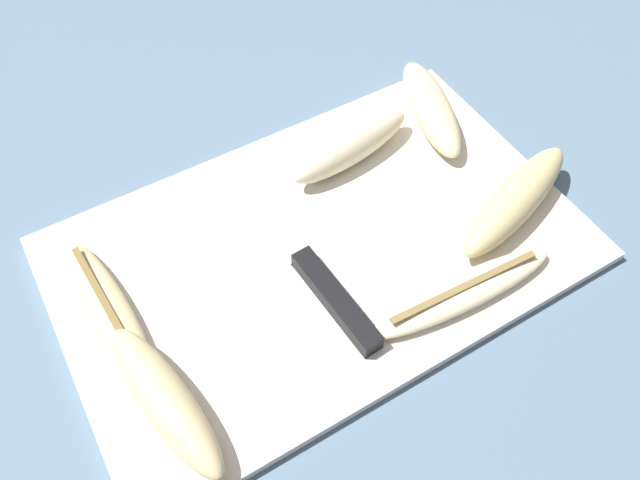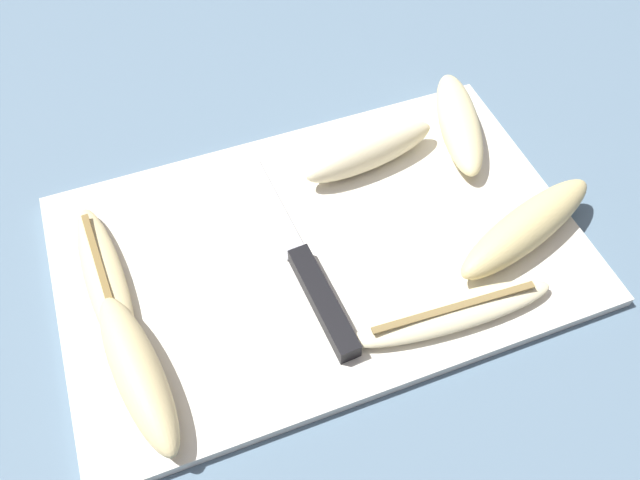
{
  "view_description": "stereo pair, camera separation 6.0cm",
  "coord_description": "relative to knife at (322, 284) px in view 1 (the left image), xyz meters",
  "views": [
    {
      "loc": [
        -0.18,
        -0.3,
        0.51
      ],
      "look_at": [
        0.0,
        0.0,
        0.02
      ],
      "focal_mm": 35.0,
      "sensor_mm": 36.0,
      "label": 1
    },
    {
      "loc": [
        -0.12,
        -0.33,
        0.51
      ],
      "look_at": [
        0.0,
        0.0,
        0.02
      ],
      "focal_mm": 35.0,
      "sensor_mm": 36.0,
      "label": 2
    }
  ],
  "objects": [
    {
      "name": "ground_plane",
      "position": [
        0.02,
        0.04,
        -0.02
      ],
      "size": [
        4.0,
        4.0,
        0.0
      ],
      "primitive_type": "plane",
      "color": "slate"
    },
    {
      "name": "cutting_board",
      "position": [
        0.02,
        0.04,
        -0.01
      ],
      "size": [
        0.5,
        0.32,
        0.01
      ],
      "color": "silver",
      "rests_on": "ground_plane"
    },
    {
      "name": "knife",
      "position": [
        0.0,
        0.0,
        0.0
      ],
      "size": [
        0.04,
        0.25,
        0.02
      ],
      "rotation": [
        0.0,
        0.0,
        0.06
      ],
      "color": "black",
      "rests_on": "cutting_board"
    },
    {
      "name": "banana_ripe_center",
      "position": [
        -0.18,
        0.07,
        0.0
      ],
      "size": [
        0.05,
        0.18,
        0.02
      ],
      "rotation": [
        0.0,
        0.0,
        3.21
      ],
      "color": "beige",
      "rests_on": "cutting_board"
    },
    {
      "name": "banana_mellow_near",
      "position": [
        -0.17,
        -0.04,
        0.01
      ],
      "size": [
        0.06,
        0.16,
        0.04
      ],
      "rotation": [
        0.0,
        0.0,
        3.29
      ],
      "color": "beige",
      "rests_on": "cutting_board"
    },
    {
      "name": "banana_spotted_left",
      "position": [
        0.21,
        -0.02,
        0.01
      ],
      "size": [
        0.18,
        0.1,
        0.04
      ],
      "rotation": [
        0.0,
        0.0,
        1.89
      ],
      "color": "#DBC684",
      "rests_on": "cutting_board"
    },
    {
      "name": "banana_soft_right",
      "position": [
        0.22,
        0.13,
        0.01
      ],
      "size": [
        0.09,
        0.16,
        0.03
      ],
      "rotation": [
        0.0,
        0.0,
        2.84
      ],
      "color": "beige",
      "rests_on": "cutting_board"
    },
    {
      "name": "banana_bright_far",
      "position": [
        0.11,
        0.12,
        0.01
      ],
      "size": [
        0.16,
        0.06,
        0.04
      ],
      "rotation": [
        0.0,
        0.0,
        1.72
      ],
      "color": "beige",
      "rests_on": "cutting_board"
    },
    {
      "name": "banana_pale_long",
      "position": [
        0.11,
        -0.07,
        0.0
      ],
      "size": [
        0.2,
        0.05,
        0.02
      ],
      "rotation": [
        0.0,
        0.0,
        4.66
      ],
      "color": "beige",
      "rests_on": "cutting_board"
    }
  ]
}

